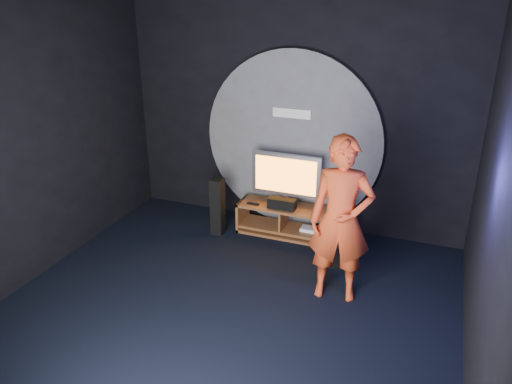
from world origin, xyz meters
The scene contains 14 objects.
floor centered at (0.00, 0.00, 0.00)m, with size 5.00×5.00×0.00m, color black.
back_wall centered at (0.00, 2.50, 1.75)m, with size 5.00×0.04×3.50m, color black.
front_wall centered at (0.00, -2.50, 1.75)m, with size 5.00×0.04×3.50m, color black.
left_wall centered at (-2.50, 0.00, 1.75)m, with size 0.04×5.00×3.50m, color black.
right_wall centered at (2.50, 0.00, 1.75)m, with size 0.04×5.00×3.50m, color black.
wall_disc_panel centered at (0.00, 2.44, 1.30)m, with size 2.60×0.11×2.60m.
media_console centered at (0.03, 2.05, 0.20)m, with size 1.33×0.45×0.45m.
tv centered at (0.02, 2.12, 0.87)m, with size 1.00×0.22×0.76m.
center_speaker centered at (0.02, 1.95, 0.53)m, with size 0.40×0.15×0.15m, color black.
remote centered at (-0.40, 1.93, 0.46)m, with size 0.18×0.05×0.02m, color black.
tower_speaker_left centered at (-0.87, 1.73, 0.42)m, with size 0.17×0.19×0.85m, color black.
tower_speaker_right centered at (0.80, 1.98, 0.42)m, with size 0.17×0.19×0.85m, color black.
subwoofer centered at (0.87, 1.52, 0.18)m, with size 0.33×0.33×0.36m, color black.
player centered at (1.09, 0.81, 0.97)m, with size 0.71×0.46×1.94m, color red.
Camera 1 is at (2.00, -4.17, 3.40)m, focal length 35.00 mm.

